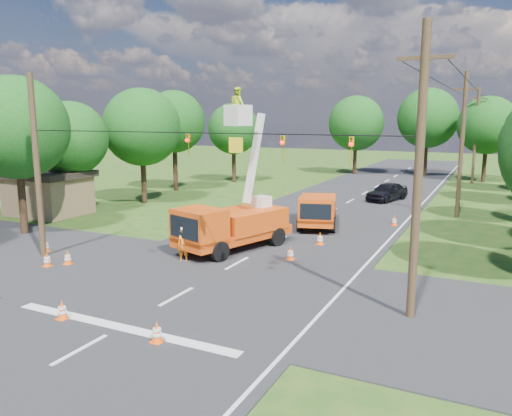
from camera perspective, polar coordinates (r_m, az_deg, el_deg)
The scene contains 31 objects.
ground at distance 37.52m, azimuth 8.68°, elevation -0.41°, with size 140.00×140.00×0.00m, color #1F4A16.
road_main at distance 37.52m, azimuth 8.68°, elevation -0.41°, with size 12.00×100.00×0.06m, color black.
road_cross at distance 21.53m, azimuth -6.00°, elevation -8.48°, with size 56.00×10.00×0.07m, color black.
stop_bar at distance 17.64m, azimuth -15.20°, elevation -13.15°, with size 9.00×0.45×0.02m, color silver.
edge_line at distance 36.30m, azimuth 17.14°, elevation -1.12°, with size 0.12×90.00×0.02m, color silver.
bucket_truck at distance 26.10m, azimuth -2.80°, elevation -1.04°, with size 4.35×7.05×8.44m.
second_truck at distance 32.02m, azimuth 7.03°, elevation -0.17°, with size 3.67×6.12×2.16m.
ground_worker at distance 24.50m, azimuth -8.29°, elevation -4.22°, with size 0.59×0.39×1.62m, color orange.
distant_car at distance 43.23m, azimuth 14.75°, elevation 1.82°, with size 1.83×4.54×1.55m, color black.
traffic_cone_0 at distance 18.83m, azimuth -21.27°, elevation -10.80°, with size 0.38×0.38×0.71m.
traffic_cone_1 at distance 16.22m, azimuth -11.24°, elevation -13.74°, with size 0.38×0.38×0.71m.
traffic_cone_2 at distance 24.56m, azimuth 3.96°, elevation -5.19°, with size 0.38×0.38×0.71m.
traffic_cone_3 at distance 27.63m, azimuth 7.34°, elevation -3.49°, with size 0.38×0.38×0.71m.
traffic_cone_4 at distance 25.42m, azimuth -20.72°, elevation -5.31°, with size 0.38×0.38×0.71m.
traffic_cone_5 at distance 25.41m, azimuth -22.77°, elevation -5.46°, with size 0.38×0.38×0.71m.
traffic_cone_6 at distance 28.19m, azimuth -22.91°, elevation -3.96°, with size 0.38×0.38×0.71m.
traffic_cone_7 at distance 33.37m, azimuth 15.52°, elevation -1.39°, with size 0.38×0.38×0.71m.
pole_right_near at distance 17.50m, azimuth 18.08°, elevation 3.87°, with size 1.80×0.30×10.00m.
pole_right_mid at distance 37.36m, azimuth 22.47°, elevation 6.78°, with size 1.80×0.30×10.00m.
pole_right_far at distance 57.32m, azimuth 23.82°, elevation 7.66°, with size 1.80×0.30×10.00m.
pole_left at distance 26.80m, azimuth -23.75°, elevation 4.28°, with size 0.30×0.30×9.00m.
signal_span at distance 19.31m, azimuth -0.68°, elevation 7.24°, with size 18.00×0.29×1.07m.
shed at distance 38.72m, azimuth -22.65°, elevation 1.67°, with size 5.50×4.50×3.15m.
tree_left_b at distance 32.46m, azimuth -25.73°, elevation 8.25°, with size 6.00×6.00×9.32m.
tree_left_c at distance 37.95m, azimuth -20.40°, elevation 7.46°, with size 5.20×5.20×8.06m.
tree_left_d at distance 41.35m, azimuth -12.93°, elevation 8.98°, with size 6.20×6.20×9.24m.
tree_left_e at distance 48.02m, azimuth -9.35°, elevation 9.69°, with size 5.80×5.80×9.41m.
tree_left_f at distance 53.78m, azimuth -2.58°, elevation 9.01°, with size 5.40×5.40×8.40m.
tree_far_a at distance 62.30m, azimuth 11.37°, elevation 9.47°, with size 6.60×6.60×9.50m.
tree_far_b at distance 62.73m, azimuth 19.05°, elevation 9.68°, with size 7.00×7.00×10.32m.
tree_far_c at distance 59.26m, azimuth 24.94°, elevation 8.56°, with size 6.20×6.20×9.18m.
Camera 1 is at (10.88, -15.24, 6.92)m, focal length 35.00 mm.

